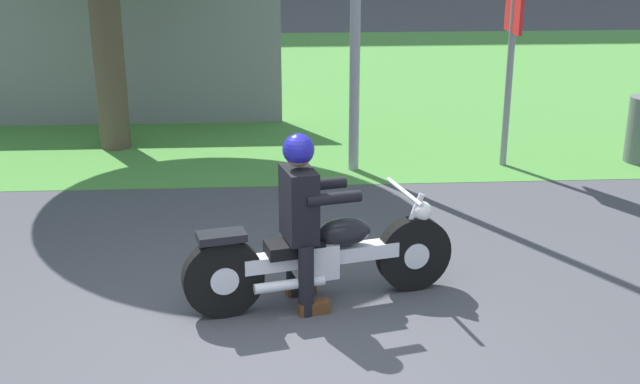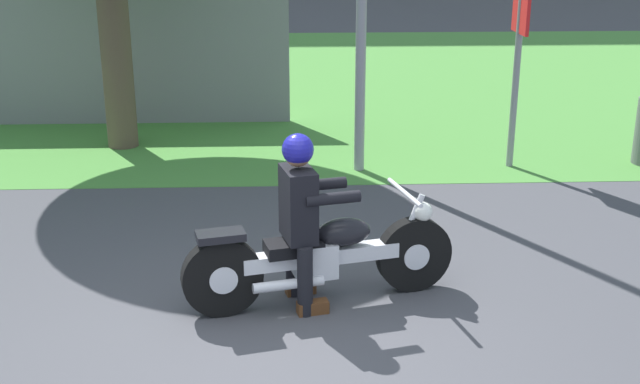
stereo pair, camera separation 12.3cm
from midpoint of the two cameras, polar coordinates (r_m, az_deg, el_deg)
The scene contains 6 objects.
ground at distance 5.72m, azimuth -4.22°, elevation -12.12°, with size 120.00×120.00×0.00m, color #424247.
grass_verge at distance 15.07m, azimuth -3.96°, elevation 7.70°, with size 60.00×12.00×0.01m, color #478438.
motorcycle_lead at distance 6.44m, azimuth -0.37°, elevation -4.51°, with size 2.15×0.82×0.87m.
rider_lead at distance 6.24m, azimuth -1.87°, elevation -1.09°, with size 0.62×0.55×1.39m.
sign_banner at distance 9.90m, azimuth 12.89°, elevation 11.42°, with size 0.08×0.60×2.60m.
fence_segment at distance 12.40m, azimuth -19.57°, elevation 8.41°, with size 7.00×0.06×1.80m, color slate.
Camera 1 is at (0.04, -4.90, 2.96)m, focal length 46.20 mm.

